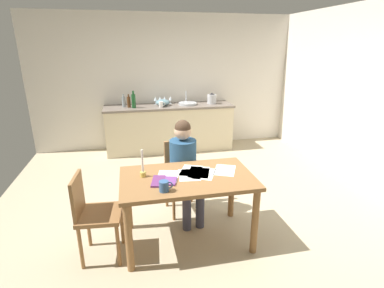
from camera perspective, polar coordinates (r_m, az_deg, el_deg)
name	(u,v)px	position (r m, az deg, el deg)	size (l,w,h in m)	color
ground_plane	(194,206)	(4.00, 0.44, -11.89)	(5.20, 5.20, 0.04)	tan
wall_back	(166,82)	(6.05, -5.03, 11.85)	(5.20, 0.12, 2.60)	silver
wall_right	(380,100)	(4.80, 32.69, 7.22)	(0.12, 5.20, 2.60)	silver
kitchen_counter	(170,128)	(5.86, -4.34, 3.18)	(2.49, 0.64, 0.90)	beige
dining_table	(187,186)	(3.04, -0.91, -8.22)	(1.34, 0.81, 0.75)	olive
chair_at_table	(181,173)	(3.68, -2.07, -5.57)	(0.45, 0.45, 0.89)	olive
person_seated	(185,164)	(3.48, -1.42, -3.86)	(0.37, 0.62, 1.19)	navy
chair_side_empty	(93,212)	(3.03, -18.64, -12.48)	(0.43, 0.43, 0.88)	olive
coffee_mug	(164,186)	(2.70, -5.41, -8.16)	(0.13, 0.09, 0.10)	#33598C
candlestick	(143,169)	(3.00, -9.53, -4.85)	(0.06, 0.06, 0.29)	gold
book_magazine	(170,181)	(2.88, -4.35, -7.19)	(0.13, 0.18, 0.02)	#703B83
book_cookery	(158,181)	(2.89, -6.54, -7.19)	(0.12, 0.25, 0.02)	#642D65
paper_letter	(204,174)	(3.05, 2.31, -5.77)	(0.21, 0.30, 0.00)	white
paper_bill	(225,170)	(3.15, 6.40, -5.07)	(0.21, 0.30, 0.00)	white
paper_envelope	(189,175)	(3.02, -0.57, -6.02)	(0.21, 0.30, 0.00)	white
paper_receipt	(168,176)	(3.00, -4.74, -6.27)	(0.21, 0.30, 0.00)	white
paper_notice	(191,171)	(3.12, -0.17, -5.19)	(0.21, 0.30, 0.00)	white
paper_flyer	(199,172)	(3.09, 1.39, -5.49)	(0.21, 0.30, 0.00)	white
sink_unit	(188,103)	(5.81, -0.85, 7.89)	(0.36, 0.36, 0.24)	#B2B7BC
bottle_oil	(124,102)	(5.70, -13.13, 8.01)	(0.06, 0.06, 0.24)	#8C999E
bottle_vinegar	(129,102)	(5.66, -12.18, 8.01)	(0.06, 0.06, 0.25)	#593319
bottle_wine_red	(134,101)	(5.59, -11.28, 8.26)	(0.08, 0.08, 0.32)	#194C23
mixing_bowl	(163,102)	(5.74, -5.71, 8.04)	(0.27, 0.27, 0.12)	#668C99
stovetop_kettle	(212,99)	(5.91, 3.86, 8.77)	(0.18, 0.18, 0.22)	#B7BABF
wine_glass_near_sink	(170,98)	(5.89, -4.21, 8.82)	(0.07, 0.07, 0.15)	silver
wine_glass_by_kettle	(164,99)	(5.87, -5.37, 8.77)	(0.07, 0.07, 0.15)	silver
wine_glass_back_left	(160,99)	(5.86, -6.24, 8.72)	(0.07, 0.07, 0.15)	silver
wine_glass_back_right	(155,99)	(5.85, -7.12, 8.67)	(0.07, 0.07, 0.15)	silver
teacup_on_counter	(161,104)	(5.58, -6.01, 7.66)	(0.12, 0.08, 0.11)	white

